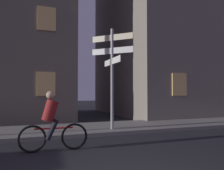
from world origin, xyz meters
TOP-DOWN VIEW (x-y plane):
  - sidewalk_kerb at (0.00, 6.11)m, footprint 40.00×2.84m
  - signpost at (1.43, 5.33)m, footprint 1.28×1.79m
  - cyclist at (-1.04, 3.24)m, footprint 1.82×0.33m
  - building_right_block at (9.72, 11.90)m, footprint 11.52×9.75m

SIDE VIEW (x-z plane):
  - sidewalk_kerb at x=0.00m, z-range 0.00..0.14m
  - cyclist at x=-1.04m, z-range -0.06..1.55m
  - signpost at x=1.43m, z-range 0.60..4.56m
  - building_right_block at x=9.72m, z-range 0.00..14.22m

